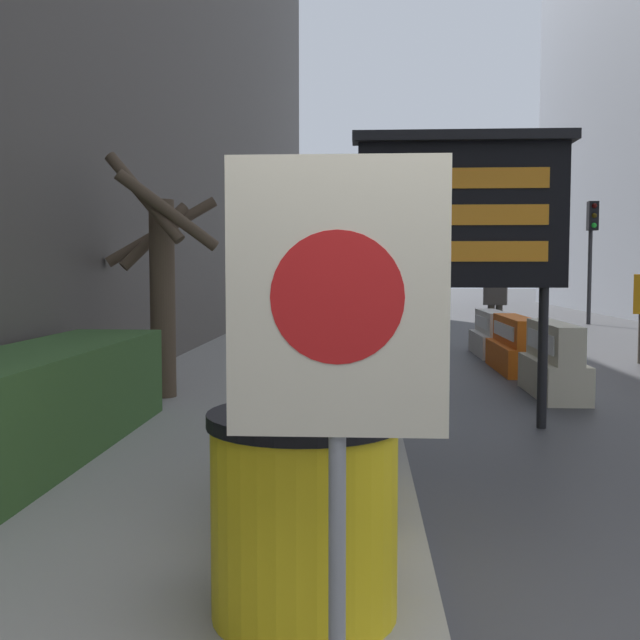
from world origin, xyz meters
The scene contains 15 objects.
hedge_strip centered at (-2.93, 2.69, 0.56)m, with size 0.90×5.16×0.86m.
bare_tree centered at (-2.71, 6.14, 1.57)m, with size 1.58×1.70×2.80m.
barrel_drum_foreground centered at (-0.61, 0.69, 0.58)m, with size 0.84×0.84×0.89m.
barrel_drum_middle centered at (-0.57, 1.63, 0.58)m, with size 0.84×0.84×0.89m.
barrel_drum_back centered at (-0.61, 2.56, 0.58)m, with size 0.84×0.84×0.89m.
warning_sign centered at (-0.45, 0.02, 1.43)m, with size 0.74×0.08×1.87m.
message_board centered at (0.64, 5.23, 2.19)m, with size 2.22×0.36×2.99m.
jersey_barrier_cream centered at (2.09, 7.21, 0.42)m, with size 0.54×1.71×0.94m.
jersey_barrier_orange_far centered at (2.09, 9.58, 0.38)m, with size 0.62×2.03×0.87m.
jersey_barrier_white centered at (2.09, 11.80, 0.37)m, with size 0.62×1.81×0.84m.
traffic_cone_near centered at (2.41, 11.46, 0.38)m, with size 0.43×0.43×0.77m.
traffic_cone_mid centered at (2.61, 9.21, 0.32)m, with size 0.36×0.36×0.65m.
traffic_light_near_curb centered at (0.91, 16.28, 3.17)m, with size 0.28×0.45×4.39m.
traffic_light_far_side centered at (6.31, 19.84, 2.61)m, with size 0.28×0.45×3.59m.
pedestrian_passerby centered at (2.43, 13.41, 1.07)m, with size 0.53×0.40×1.81m.
Camera 1 is at (-0.36, -2.47, 1.63)m, focal length 42.00 mm.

